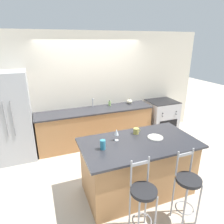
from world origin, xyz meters
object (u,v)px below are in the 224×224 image
Objects in this scene: coffee_mug at (136,131)px; soap_bottle at (110,103)px; bar_stool_far at (187,187)px; wine_glass at (117,132)px; dinner_plate at (155,137)px; bar_stool_near at (143,198)px; pumpkin_decoration at (129,101)px; oven_range at (161,117)px; tumbler_cup at (103,145)px; refrigerator at (12,118)px.

coffee_mug reaches higher than soap_bottle.
wine_glass reaches higher than bar_stool_far.
bar_stool_far is 4.22× the size of dinner_plate.
bar_stool_near is 5.43× the size of wine_glass.
pumpkin_decoration is at bearing -1.52° from soap_bottle.
bar_stool_far reaches higher than oven_range.
dinner_plate is 2.01× the size of coffee_mug.
bar_stool_near is 1.00× the size of bar_stool_far.
wine_glass reaches higher than coffee_mug.
coffee_mug is 0.86× the size of tumbler_cup.
oven_range is 0.84× the size of bar_stool_near.
bar_stool_near is 3.05m from pumpkin_decoration.
soap_bottle is (-1.47, 0.19, 0.50)m from oven_range.
tumbler_cup is 2.24m from soap_bottle.
soap_bottle is at bearing 84.60° from coffee_mug.
wine_glass is at bearing 32.28° from tumbler_cup.
oven_range is 3.05m from tumbler_cup.
refrigerator is at bearing 142.56° from coffee_mug.
oven_range is at bearing 62.47° from bar_stool_far.
wine_glass is (0.02, 0.94, 0.50)m from bar_stool_near.
pumpkin_decoration is at bearing 80.48° from bar_stool_far.
dinner_plate is 1.29× the size of wine_glass.
coffee_mug is (2.09, -1.60, 0.04)m from refrigerator.
bar_stool_far is at bearing -48.85° from refrigerator.
tumbler_cup reaches higher than coffee_mug.
pumpkin_decoration is (2.81, 0.16, 0.00)m from refrigerator.
dinner_plate is at bearing -47.56° from coffee_mug.
wine_glass is at bearing 89.03° from bar_stool_near.
tumbler_cup reaches higher than dinner_plate.
wine_glass is at bearing -121.33° from pumpkin_decoration.
pumpkin_decoration is (1.43, 2.05, -0.06)m from tumbler_cup.
refrigerator reaches higher than oven_range.
bar_stool_far reaches higher than dinner_plate.
pumpkin_decoration is at bearing 169.22° from oven_range.
bar_stool_far is at bearing -2.79° from bar_stool_near.
refrigerator is 12.78× the size of tumbler_cup.
soap_bottle is at bearing 67.01° from tumbler_cup.
pumpkin_decoration is 1.04× the size of soap_bottle.
oven_range is 3.00m from bar_stool_far.
oven_range is at bearing 38.70° from tumbler_cup.
wine_glass is (-2.04, -1.69, 0.62)m from oven_range.
bar_stool_far is at bearing -39.38° from tumbler_cup.
coffee_mug is at bearing 67.68° from bar_stool_near.
dinner_plate is 1.84× the size of soap_bottle.
wine_glass is 0.36m from tumbler_cup.
bar_stool_near reaches higher than dinner_plate.
dinner_plate is at bearing -127.35° from oven_range.
dinner_plate reaches higher than oven_range.
tumbler_cup is (-0.28, 0.75, 0.44)m from bar_stool_near.
coffee_mug reaches higher than oven_range.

